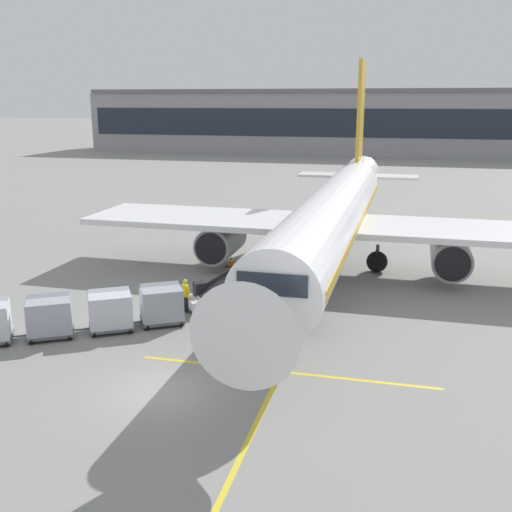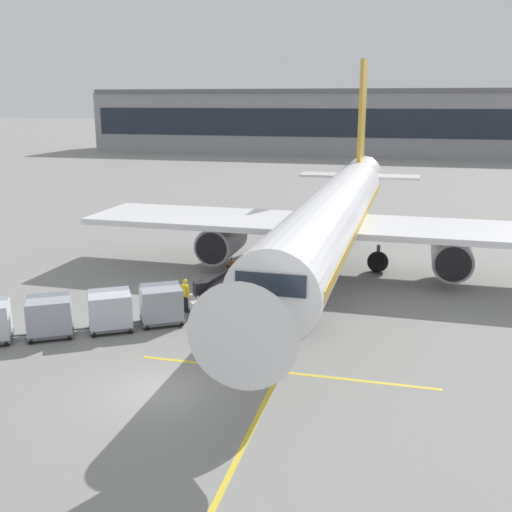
% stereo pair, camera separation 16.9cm
% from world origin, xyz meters
% --- Properties ---
extents(ground_plane, '(600.00, 600.00, 0.00)m').
position_xyz_m(ground_plane, '(0.00, 0.00, 0.00)').
color(ground_plane, gray).
extents(parked_airplane, '(31.02, 40.60, 13.61)m').
position_xyz_m(parked_airplane, '(4.20, 17.27, 3.48)').
color(parked_airplane, white).
rests_on(parked_airplane, ground).
extents(belt_loader, '(4.91, 4.15, 3.22)m').
position_xyz_m(belt_loader, '(-0.37, 9.38, 0.89)').
color(belt_loader, silver).
rests_on(belt_loader, ground).
extents(baggage_cart_lead, '(2.75, 2.40, 1.91)m').
position_xyz_m(baggage_cart_lead, '(-2.63, 6.51, 1.00)').
color(baggage_cart_lead, '#515156').
rests_on(baggage_cart_lead, ground).
extents(baggage_cart_second, '(2.75, 2.40, 1.91)m').
position_xyz_m(baggage_cart_second, '(-4.59, 5.11, 1.00)').
color(baggage_cart_second, '#515156').
rests_on(baggage_cart_second, ground).
extents(baggage_cart_third, '(2.75, 2.40, 1.91)m').
position_xyz_m(baggage_cart_third, '(-6.88, 3.72, 1.00)').
color(baggage_cart_third, '#515156').
rests_on(baggage_cart_third, ground).
extents(ground_crew_by_loader, '(0.45, 0.43, 1.74)m').
position_xyz_m(ground_crew_by_loader, '(-2.05, 8.24, 1.00)').
color(ground_crew_by_loader, black).
rests_on(ground_crew_by_loader, ground).
extents(ground_crew_by_carts, '(0.47, 0.42, 1.74)m').
position_xyz_m(ground_crew_by_carts, '(0.80, 7.56, 1.00)').
color(ground_crew_by_carts, '#333847').
rests_on(ground_crew_by_carts, ground).
extents(safety_cone_engine_keepout, '(0.59, 0.59, 0.67)m').
position_xyz_m(safety_cone_engine_keepout, '(-2.26, 17.11, 0.32)').
color(safety_cone_engine_keepout, black).
rests_on(safety_cone_engine_keepout, ground).
extents(apron_guidance_line_lead_in, '(0.20, 110.00, 0.01)m').
position_xyz_m(apron_guidance_line_lead_in, '(4.00, 16.53, 0.00)').
color(apron_guidance_line_lead_in, yellow).
rests_on(apron_guidance_line_lead_in, ground).
extents(apron_guidance_line_stop_bar, '(12.00, 0.20, 0.01)m').
position_xyz_m(apron_guidance_line_stop_bar, '(4.19, 2.64, 0.00)').
color(apron_guidance_line_stop_bar, yellow).
rests_on(apron_guidance_line_stop_bar, ground).
extents(terminal_building, '(96.99, 16.20, 12.47)m').
position_xyz_m(terminal_building, '(-7.39, 105.47, 6.18)').
color(terminal_building, '#939399').
rests_on(terminal_building, ground).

